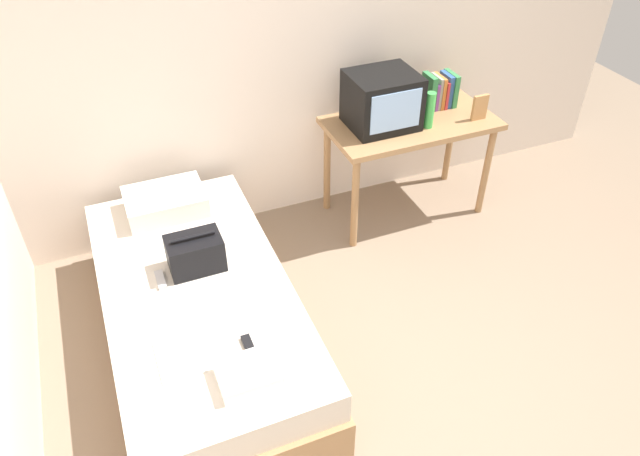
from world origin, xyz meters
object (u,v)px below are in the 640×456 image
at_px(handbag, 195,253).
at_px(remote_dark, 249,347).
at_px(desk, 410,133).
at_px(remote_silver, 161,280).
at_px(pillow, 166,202).
at_px(tv, 382,100).
at_px(picture_frame, 480,107).
at_px(bed, 200,315).
at_px(book_row, 439,91).
at_px(magazine, 179,355).
at_px(water_bottle, 430,110).
at_px(folded_towel, 248,374).

relative_size(handbag, remote_dark, 1.92).
distance_m(desk, remote_silver, 1.97).
xyz_separation_m(pillow, remote_silver, (-0.16, -0.63, -0.06)).
distance_m(tv, picture_frame, 0.68).
height_order(bed, book_row, book_row).
bearing_deg(book_row, remote_silver, -160.87).
height_order(picture_frame, magazine, picture_frame).
distance_m(remote_dark, remote_silver, 0.71).
relative_size(water_bottle, handbag, 0.83).
height_order(picture_frame, handbag, picture_frame).
bearing_deg(handbag, bed, -108.52).
bearing_deg(pillow, magazine, -98.35).
height_order(picture_frame, remote_silver, picture_frame).
height_order(bed, remote_silver, remote_silver).
bearing_deg(desk, water_bottle, -63.94).
distance_m(handbag, remote_silver, 0.23).
height_order(bed, picture_frame, picture_frame).
distance_m(handbag, remote_dark, 0.69).
height_order(bed, handbag, handbag).
xyz_separation_m(remote_dark, folded_towel, (-0.06, -0.17, 0.03)).
relative_size(bed, remote_dark, 12.82).
height_order(desk, pillow, desk).
bearing_deg(remote_dark, desk, 38.90).
xyz_separation_m(magazine, remote_dark, (0.32, -0.09, 0.01)).
bearing_deg(book_row, magazine, -149.12).
xyz_separation_m(tv, remote_silver, (-1.64, -0.65, -0.46)).
height_order(desk, tv, tv).
relative_size(desk, picture_frame, 6.54).
distance_m(pillow, folded_towel, 1.44).
relative_size(picture_frame, handbag, 0.59).
bearing_deg(remote_silver, handbag, 10.54).
relative_size(tv, remote_dark, 2.82).
bearing_deg(bed, tv, 26.83).
distance_m(bed, tv, 1.80).
relative_size(pillow, remote_dark, 3.09).
bearing_deg(picture_frame, pillow, 175.66).
bearing_deg(pillow, handbag, -84.68).
height_order(bed, desk, desk).
height_order(tv, pillow, tv).
height_order(handbag, magazine, handbag).
bearing_deg(remote_dark, book_row, 36.91).
height_order(water_bottle, magazine, water_bottle).
relative_size(pillow, remote_silver, 3.35).
bearing_deg(book_row, desk, -156.13).
bearing_deg(desk, handbag, -160.65).
relative_size(water_bottle, remote_dark, 1.59).
distance_m(remote_silver, folded_towel, 0.84).
distance_m(tv, handbag, 1.60).
xyz_separation_m(remote_dark, remote_silver, (-0.31, 0.64, 0.00)).
relative_size(bed, tv, 4.55).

